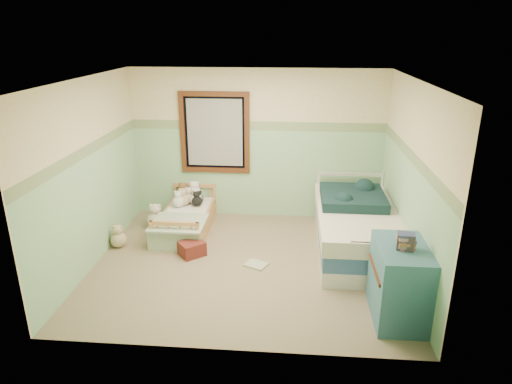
# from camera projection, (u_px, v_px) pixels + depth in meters

# --- Properties ---
(floor) EXTENTS (4.20, 3.60, 0.02)m
(floor) POSITION_uv_depth(u_px,v_px,m) (246.00, 265.00, 6.33)
(floor) COLOR #796754
(floor) RESTS_ON ground
(ceiling) EXTENTS (4.20, 3.60, 0.02)m
(ceiling) POSITION_uv_depth(u_px,v_px,m) (245.00, 79.00, 5.47)
(ceiling) COLOR silver
(ceiling) RESTS_ON wall_back
(wall_back) EXTENTS (4.20, 0.04, 2.50)m
(wall_back) POSITION_uv_depth(u_px,v_px,m) (257.00, 145.00, 7.59)
(wall_back) COLOR beige
(wall_back) RESTS_ON floor
(wall_front) EXTENTS (4.20, 0.04, 2.50)m
(wall_front) POSITION_uv_depth(u_px,v_px,m) (225.00, 239.00, 4.21)
(wall_front) COLOR beige
(wall_front) RESTS_ON floor
(wall_left) EXTENTS (0.04, 3.60, 2.50)m
(wall_left) POSITION_uv_depth(u_px,v_px,m) (89.00, 174.00, 6.07)
(wall_left) COLOR beige
(wall_left) RESTS_ON floor
(wall_right) EXTENTS (0.04, 3.60, 2.50)m
(wall_right) POSITION_uv_depth(u_px,v_px,m) (411.00, 183.00, 5.74)
(wall_right) COLOR beige
(wall_right) RESTS_ON floor
(wainscot_mint) EXTENTS (4.20, 0.01, 1.50)m
(wainscot_mint) POSITION_uv_depth(u_px,v_px,m) (257.00, 174.00, 7.74)
(wainscot_mint) COLOR #88CE8D
(wainscot_mint) RESTS_ON floor
(border_strip) EXTENTS (4.20, 0.01, 0.15)m
(border_strip) POSITION_uv_depth(u_px,v_px,m) (257.00, 126.00, 7.46)
(border_strip) COLOR #345E37
(border_strip) RESTS_ON wall_back
(window_frame) EXTENTS (1.16, 0.06, 1.36)m
(window_frame) POSITION_uv_depth(u_px,v_px,m) (215.00, 133.00, 7.54)
(window_frame) COLOR #462211
(window_frame) RESTS_ON wall_back
(window_blinds) EXTENTS (0.92, 0.01, 1.12)m
(window_blinds) POSITION_uv_depth(u_px,v_px,m) (215.00, 133.00, 7.55)
(window_blinds) COLOR beige
(window_blinds) RESTS_ON window_frame
(toddler_bed_frame) EXTENTS (0.74, 1.48, 0.19)m
(toddler_bed_frame) POSITION_uv_depth(u_px,v_px,m) (186.00, 224.00, 7.36)
(toddler_bed_frame) COLOR #AA7544
(toddler_bed_frame) RESTS_ON floor
(toddler_mattress) EXTENTS (0.68, 1.42, 0.12)m
(toddler_mattress) POSITION_uv_depth(u_px,v_px,m) (186.00, 216.00, 7.31)
(toddler_mattress) COLOR white
(toddler_mattress) RESTS_ON toddler_bed_frame
(patchwork_quilt) EXTENTS (0.80, 0.74, 0.03)m
(patchwork_quilt) POSITION_uv_depth(u_px,v_px,m) (178.00, 223.00, 6.85)
(patchwork_quilt) COLOR #5B8FAE
(patchwork_quilt) RESTS_ON toddler_mattress
(plush_bed_brown) EXTENTS (0.22, 0.22, 0.22)m
(plush_bed_brown) POSITION_uv_depth(u_px,v_px,m) (183.00, 195.00, 7.73)
(plush_bed_brown) COLOR brown
(plush_bed_brown) RESTS_ON toddler_mattress
(plush_bed_white) EXTENTS (0.24, 0.24, 0.24)m
(plush_bed_white) POSITION_uv_depth(u_px,v_px,m) (195.00, 194.00, 7.71)
(plush_bed_white) COLOR silver
(plush_bed_white) RESTS_ON toddler_mattress
(plush_bed_tan) EXTENTS (0.21, 0.21, 0.21)m
(plush_bed_tan) POSITION_uv_depth(u_px,v_px,m) (183.00, 200.00, 7.52)
(plush_bed_tan) COLOR tan
(plush_bed_tan) RESTS_ON toddler_mattress
(plush_bed_dark) EXTENTS (0.18, 0.18, 0.18)m
(plush_bed_dark) POSITION_uv_depth(u_px,v_px,m) (197.00, 201.00, 7.51)
(plush_bed_dark) COLOR black
(plush_bed_dark) RESTS_ON toddler_mattress
(plush_floor_cream) EXTENTS (0.28, 0.28, 0.28)m
(plush_floor_cream) POSITION_uv_depth(u_px,v_px,m) (156.00, 220.00, 7.42)
(plush_floor_cream) COLOR beige
(plush_floor_cream) RESTS_ON floor
(plush_floor_tan) EXTENTS (0.24, 0.24, 0.24)m
(plush_floor_tan) POSITION_uv_depth(u_px,v_px,m) (119.00, 240.00, 6.78)
(plush_floor_tan) COLOR tan
(plush_floor_tan) RESTS_ON floor
(twin_bed_frame) EXTENTS (1.09, 2.18, 0.22)m
(twin_bed_frame) POSITION_uv_depth(u_px,v_px,m) (355.00, 244.00, 6.66)
(twin_bed_frame) COLOR silver
(twin_bed_frame) RESTS_ON floor
(twin_boxspring) EXTENTS (1.09, 2.18, 0.22)m
(twin_boxspring) POSITION_uv_depth(u_px,v_px,m) (356.00, 230.00, 6.58)
(twin_boxspring) COLOR navy
(twin_boxspring) RESTS_ON twin_bed_frame
(twin_mattress) EXTENTS (1.13, 2.22, 0.22)m
(twin_mattress) POSITION_uv_depth(u_px,v_px,m) (358.00, 216.00, 6.51)
(twin_mattress) COLOR white
(twin_mattress) RESTS_ON twin_boxspring
(teal_blanket) EXTENTS (0.93, 0.98, 0.14)m
(teal_blanket) POSITION_uv_depth(u_px,v_px,m) (353.00, 197.00, 6.73)
(teal_blanket) COLOR #112C30
(teal_blanket) RESTS_ON twin_mattress
(dresser) EXTENTS (0.55, 0.87, 0.87)m
(dresser) POSITION_uv_depth(u_px,v_px,m) (399.00, 282.00, 5.04)
(dresser) COLOR #376781
(dresser) RESTS_ON floor
(book_stack) EXTENTS (0.20, 0.17, 0.18)m
(book_stack) POSITION_uv_depth(u_px,v_px,m) (406.00, 241.00, 4.81)
(book_stack) COLOR #492F27
(book_stack) RESTS_ON dresser
(red_pillow) EXTENTS (0.44, 0.43, 0.21)m
(red_pillow) POSITION_uv_depth(u_px,v_px,m) (192.00, 249.00, 6.54)
(red_pillow) COLOR maroon
(red_pillow) RESTS_ON floor
(floor_book) EXTENTS (0.36, 0.32, 0.03)m
(floor_book) POSITION_uv_depth(u_px,v_px,m) (256.00, 265.00, 6.28)
(floor_book) COLOR yellow
(floor_book) RESTS_ON floor
(extra_plush_0) EXTENTS (0.19, 0.19, 0.19)m
(extra_plush_0) POSITION_uv_depth(u_px,v_px,m) (178.00, 202.00, 7.46)
(extra_plush_0) COLOR silver
(extra_plush_0) RESTS_ON toddler_mattress
(extra_plush_1) EXTENTS (0.20, 0.20, 0.20)m
(extra_plush_1) POSITION_uv_depth(u_px,v_px,m) (196.00, 199.00, 7.55)
(extra_plush_1) COLOR silver
(extra_plush_1) RESTS_ON toddler_mattress
(extra_plush_2) EXTENTS (0.15, 0.15, 0.15)m
(extra_plush_2) POSITION_uv_depth(u_px,v_px,m) (199.00, 199.00, 7.64)
(extra_plush_2) COLOR black
(extra_plush_2) RESTS_ON toddler_mattress
(extra_plush_3) EXTENTS (0.19, 0.19, 0.19)m
(extra_plush_3) POSITION_uv_depth(u_px,v_px,m) (189.00, 198.00, 7.64)
(extra_plush_3) COLOR beige
(extra_plush_3) RESTS_ON toddler_mattress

